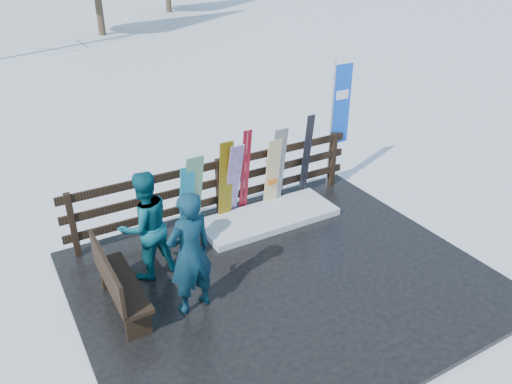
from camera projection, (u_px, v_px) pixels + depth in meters
ground at (284, 282)px, 7.71m from camera, size 700.00×700.00×0.00m
deck at (284, 280)px, 7.69m from camera, size 6.00×5.00×0.08m
fence at (219, 184)px, 9.05m from camera, size 5.60×0.10×1.15m
snow_patch at (269, 217)px, 9.18m from camera, size 2.55×1.00×0.12m
bench at (117, 282)px, 6.76m from camera, size 0.41×1.50×0.97m
snowboard_0 at (187, 199)px, 8.56m from camera, size 0.25×0.30×1.32m
snowboard_1 at (193, 193)px, 8.58m from camera, size 0.31×0.38×1.48m
snowboard_2 at (226, 182)px, 8.83m from camera, size 0.26×0.21×1.59m
snowboard_3 at (233, 181)px, 8.92m from camera, size 0.26×0.43×1.52m
snowboard_4 at (277, 168)px, 9.31m from camera, size 0.29×0.25×1.62m
snowboard_5 at (272, 174)px, 9.30m from camera, size 0.28×0.22×1.43m
ski_pair_a at (245, 172)px, 9.05m from camera, size 0.16×0.26×1.70m
ski_pair_b at (306, 156)px, 9.64m from camera, size 0.17×0.22×1.73m
rental_flag at (339, 110)px, 9.84m from camera, size 0.45×0.04×2.60m
person_front at (190, 253)px, 6.66m from camera, size 0.73×0.55×1.83m
person_back at (145, 226)px, 7.39m from camera, size 0.93×0.77×1.73m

